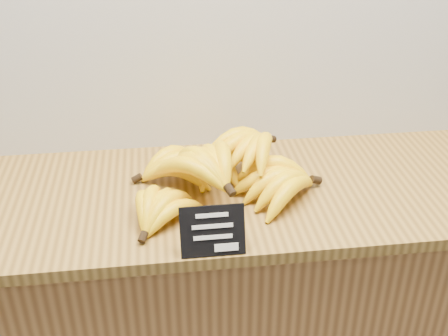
% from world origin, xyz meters
% --- Properties ---
extents(counter, '(1.34, 0.50, 0.90)m').
position_xyz_m(counter, '(0.06, 2.75, 0.45)').
color(counter, '#986531').
rests_on(counter, ground).
extents(counter_top, '(1.54, 0.54, 0.03)m').
position_xyz_m(counter_top, '(0.06, 2.75, 0.92)').
color(counter_top, olive).
rests_on(counter_top, counter).
extents(chalkboard_sign, '(0.14, 0.04, 0.10)m').
position_xyz_m(chalkboard_sign, '(0.01, 2.51, 0.98)').
color(chalkboard_sign, black).
rests_on(chalkboard_sign, counter_top).
extents(banana_pile, '(0.53, 0.39, 0.13)m').
position_xyz_m(banana_pile, '(0.05, 2.75, 0.98)').
color(banana_pile, yellow).
rests_on(banana_pile, counter_top).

